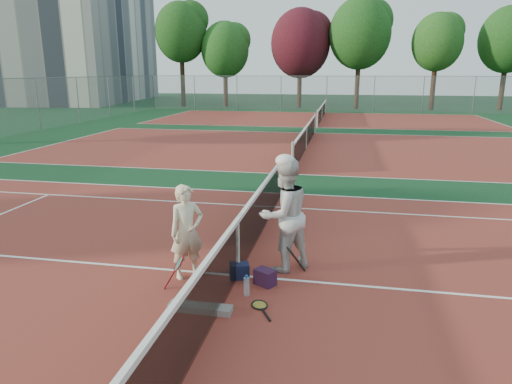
% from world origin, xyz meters
% --- Properties ---
extents(ground, '(130.00, 130.00, 0.00)m').
position_xyz_m(ground, '(0.00, 0.00, 0.00)').
color(ground, '#0E3419').
rests_on(ground, ground).
extents(court_main, '(23.77, 10.97, 0.01)m').
position_xyz_m(court_main, '(0.00, 0.00, 0.00)').
color(court_main, maroon).
rests_on(court_main, ground).
extents(court_far_a, '(23.77, 10.97, 0.01)m').
position_xyz_m(court_far_a, '(0.00, 13.50, 0.00)').
color(court_far_a, maroon).
rests_on(court_far_a, ground).
extents(court_far_b, '(23.77, 10.97, 0.01)m').
position_xyz_m(court_far_b, '(0.00, 27.00, 0.00)').
color(court_far_b, maroon).
rests_on(court_far_b, ground).
extents(net_main, '(0.10, 10.98, 1.02)m').
position_xyz_m(net_main, '(0.00, 0.00, 0.51)').
color(net_main, black).
rests_on(net_main, ground).
extents(net_far_a, '(0.10, 10.98, 1.02)m').
position_xyz_m(net_far_a, '(0.00, 13.50, 0.51)').
color(net_far_a, black).
rests_on(net_far_a, ground).
extents(net_far_b, '(0.10, 10.98, 1.02)m').
position_xyz_m(net_far_b, '(0.00, 27.00, 0.51)').
color(net_far_b, black).
rests_on(net_far_b, ground).
extents(fence_back, '(32.00, 0.06, 3.00)m').
position_xyz_m(fence_back, '(0.00, 34.00, 1.50)').
color(fence_back, slate).
rests_on(fence_back, ground).
extents(apartment_block, '(12.96, 23.18, 15.00)m').
position_xyz_m(apartment_block, '(-28.00, 44.00, 7.50)').
color(apartment_block, beige).
rests_on(apartment_block, ground).
extents(player_a, '(0.68, 0.66, 1.58)m').
position_xyz_m(player_a, '(-0.81, -0.17, 0.79)').
color(player_a, beige).
rests_on(player_a, ground).
extents(player_b, '(1.20, 1.19, 1.96)m').
position_xyz_m(player_b, '(0.71, 0.46, 0.98)').
color(player_b, silver).
rests_on(player_b, ground).
extents(racket_red, '(0.42, 0.39, 0.53)m').
position_xyz_m(racket_red, '(-0.82, -0.59, 0.26)').
color(racket_red, maroon).
rests_on(racket_red, ground).
extents(racket_black_held, '(0.43, 0.37, 0.51)m').
position_xyz_m(racket_black_held, '(0.84, 0.31, 0.26)').
color(racket_black_held, black).
rests_on(racket_black_held, ground).
extents(racket_spare, '(0.53, 0.66, 0.03)m').
position_xyz_m(racket_spare, '(0.54, -0.93, 0.01)').
color(racket_spare, black).
rests_on(racket_spare, ground).
extents(sports_bag_navy, '(0.38, 0.31, 0.26)m').
position_xyz_m(sports_bag_navy, '(0.04, -0.08, 0.13)').
color(sports_bag_navy, '#111633').
rests_on(sports_bag_navy, ground).
extents(sports_bag_purple, '(0.39, 0.35, 0.26)m').
position_xyz_m(sports_bag_purple, '(0.50, -0.24, 0.13)').
color(sports_bag_purple, '#2A102D').
rests_on(sports_bag_purple, ground).
extents(net_cover_canvas, '(0.93, 0.22, 0.10)m').
position_xyz_m(net_cover_canvas, '(-0.27, -1.25, 0.05)').
color(net_cover_canvas, slate).
rests_on(net_cover_canvas, ground).
extents(water_bottle, '(0.09, 0.09, 0.30)m').
position_xyz_m(water_bottle, '(0.29, -0.66, 0.15)').
color(water_bottle, silver).
rests_on(water_bottle, ground).
extents(tree_back_0, '(4.95, 4.95, 9.88)m').
position_xyz_m(tree_back_0, '(-14.22, 37.16, 7.00)').
color(tree_back_0, '#382314').
rests_on(tree_back_0, ground).
extents(tree_back_1, '(4.60, 4.60, 8.07)m').
position_xyz_m(tree_back_1, '(-9.99, 37.64, 5.40)').
color(tree_back_1, '#382314').
rests_on(tree_back_1, ground).
extents(tree_back_maroon, '(5.57, 5.57, 9.14)m').
position_xyz_m(tree_back_maroon, '(-2.77, 38.03, 5.92)').
color(tree_back_maroon, '#382314').
rests_on(tree_back_maroon, ground).
extents(tree_back_3, '(5.54, 5.54, 9.89)m').
position_xyz_m(tree_back_3, '(2.64, 37.62, 6.68)').
color(tree_back_3, '#382314').
rests_on(tree_back_3, ground).
extents(tree_back_4, '(4.35, 4.35, 8.37)m').
position_xyz_m(tree_back_4, '(9.28, 37.20, 5.83)').
color(tree_back_4, '#382314').
rests_on(tree_back_4, ground).
extents(tree_back_5, '(4.95, 4.95, 8.90)m').
position_xyz_m(tree_back_5, '(15.32, 38.16, 6.03)').
color(tree_back_5, '#382314').
rests_on(tree_back_5, ground).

